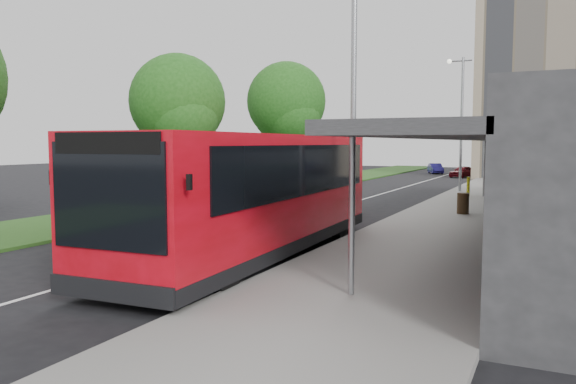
# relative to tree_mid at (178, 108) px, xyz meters

# --- Properties ---
(ground) EXTENTS (120.00, 120.00, 0.00)m
(ground) POSITION_rel_tree_mid_xyz_m (7.01, -9.05, -4.71)
(ground) COLOR black
(ground) RESTS_ON ground
(pavement) EXTENTS (5.00, 80.00, 0.15)m
(pavement) POSITION_rel_tree_mid_xyz_m (13.01, 10.95, -4.64)
(pavement) COLOR gray
(pavement) RESTS_ON ground
(grass_verge) EXTENTS (5.00, 80.00, 0.10)m
(grass_verge) POSITION_rel_tree_mid_xyz_m (0.01, 10.95, -4.66)
(grass_verge) COLOR #224917
(grass_verge) RESTS_ON ground
(lane_centre_line) EXTENTS (0.12, 70.00, 0.01)m
(lane_centre_line) POSITION_rel_tree_mid_xyz_m (7.01, 5.95, -4.71)
(lane_centre_line) COLOR silver
(lane_centre_line) RESTS_ON ground
(kerb_dashes) EXTENTS (0.12, 56.00, 0.01)m
(kerb_dashes) POSITION_rel_tree_mid_xyz_m (10.31, 9.95, -4.71)
(kerb_dashes) COLOR silver
(kerb_dashes) RESTS_ON ground
(tree_mid) EXTENTS (4.56, 4.56, 7.30)m
(tree_mid) POSITION_rel_tree_mid_xyz_m (0.00, 0.00, 0.00)
(tree_mid) COLOR #311F13
(tree_mid) RESTS_ON ground
(tree_far) EXTENTS (5.27, 5.27, 8.47)m
(tree_far) POSITION_rel_tree_mid_xyz_m (-0.00, 12.00, 0.76)
(tree_far) COLOR #311F13
(tree_far) RESTS_ON ground
(lamp_post_near) EXTENTS (1.44, 0.28, 8.00)m
(lamp_post_near) POSITION_rel_tree_mid_xyz_m (11.13, -7.05, 0.01)
(lamp_post_near) COLOR gray
(lamp_post_near) RESTS_ON pavement
(lamp_post_far) EXTENTS (1.44, 0.28, 8.00)m
(lamp_post_far) POSITION_rel_tree_mid_xyz_m (11.13, 12.95, 0.01)
(lamp_post_far) COLOR gray
(lamp_post_far) RESTS_ON pavement
(bus_main) EXTENTS (3.40, 11.68, 3.28)m
(bus_main) POSITION_rel_tree_mid_xyz_m (9.10, -8.95, -3.03)
(bus_main) COLOR red
(bus_main) RESTS_ON ground
(bus_second) EXTENTS (3.05, 11.24, 3.18)m
(bus_second) POSITION_rel_tree_mid_xyz_m (5.15, -3.81, -3.08)
(bus_second) COLOR red
(bus_second) RESTS_ON ground
(litter_bin) EXTENTS (0.55, 0.55, 0.86)m
(litter_bin) POSITION_rel_tree_mid_xyz_m (13.01, 1.68, -4.13)
(litter_bin) COLOR #342615
(litter_bin) RESTS_ON pavement
(bollard) EXTENTS (0.22, 0.22, 1.06)m
(bollard) POSITION_rel_tree_mid_xyz_m (12.15, 9.62, -4.03)
(bollard) COLOR #FAF30D
(bollard) RESTS_ON pavement
(car_near) EXTENTS (2.19, 3.29, 1.04)m
(car_near) POSITION_rel_tree_mid_xyz_m (8.93, 29.62, -4.19)
(car_near) COLOR maroon
(car_near) RESTS_ON ground
(car_far) EXTENTS (2.17, 3.28, 1.02)m
(car_far) POSITION_rel_tree_mid_xyz_m (5.55, 35.00, -4.20)
(car_far) COLOR navy
(car_far) RESTS_ON ground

